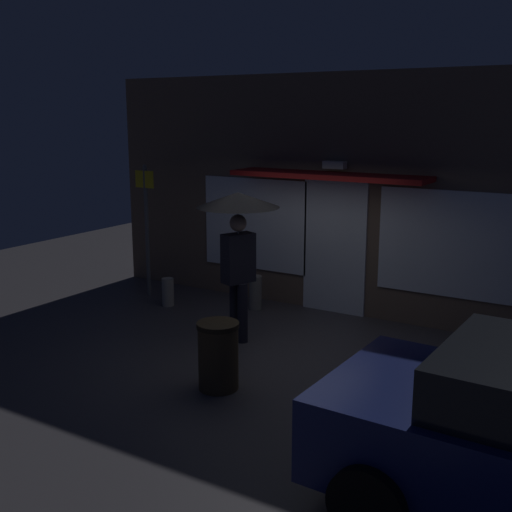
% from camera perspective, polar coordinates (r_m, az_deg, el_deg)
% --- Properties ---
extents(ground_plane, '(18.00, 18.00, 0.00)m').
position_cam_1_polar(ground_plane, '(8.97, 0.98, -8.57)').
color(ground_plane, '#423F44').
extents(building_facade, '(8.89, 1.00, 3.89)m').
position_cam_1_polar(building_facade, '(10.53, 7.53, 5.34)').
color(building_facade, brown).
rests_on(building_facade, ground).
extents(person_with_umbrella, '(1.18, 1.18, 2.17)m').
position_cam_1_polar(person_with_umbrella, '(8.97, -1.62, 3.03)').
color(person_with_umbrella, black).
rests_on(person_with_umbrella, ground).
extents(street_sign_post, '(0.40, 0.07, 2.37)m').
position_cam_1_polar(street_sign_post, '(11.53, -9.76, 2.96)').
color(street_sign_post, '#595B60').
rests_on(street_sign_post, ground).
extents(sidewalk_bollard, '(0.21, 0.21, 0.58)m').
position_cam_1_polar(sidewalk_bollard, '(10.78, -0.05, -3.29)').
color(sidewalk_bollard, slate).
rests_on(sidewalk_bollard, ground).
extents(sidewalk_bollard_2, '(0.20, 0.20, 0.48)m').
position_cam_1_polar(sidewalk_bollard_2, '(11.08, -7.89, -3.21)').
color(sidewalk_bollard_2, '#9E998E').
rests_on(sidewalk_bollard_2, ground).
extents(trash_bin, '(0.51, 0.51, 0.83)m').
position_cam_1_polar(trash_bin, '(7.71, -3.40, -8.88)').
color(trash_bin, '#473823').
rests_on(trash_bin, ground).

